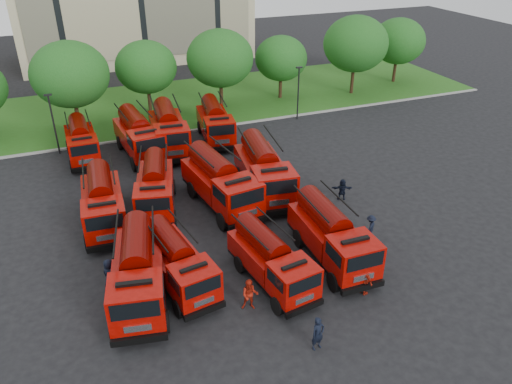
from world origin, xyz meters
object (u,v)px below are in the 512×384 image
at_px(fire_truck_3, 332,235).
at_px(fire_truck_4, 103,202).
at_px(firefighter_0, 317,348).
at_px(firefighter_2, 363,293).
at_px(fire_truck_7, 264,170).
at_px(fire_truck_6, 220,182).
at_px(fire_truck_9, 139,135).
at_px(fire_truck_10, 168,130).
at_px(firefighter_3, 369,237).
at_px(fire_truck_1, 178,262).
at_px(firefighter_4, 112,288).
at_px(fire_truck_11, 215,122).
at_px(fire_truck_5, 155,187).
at_px(firefighter_1, 250,308).
at_px(fire_truck_0, 138,271).
at_px(fire_truck_2, 271,260).
at_px(firefighter_5, 341,199).
at_px(fire_truck_8, 81,141).

height_order(fire_truck_3, fire_truck_4, same).
xyz_separation_m(firefighter_0, firefighter_2, (4.03, 2.45, 0.00)).
bearing_deg(fire_truck_7, fire_truck_6, -163.39).
xyz_separation_m(fire_truck_4, fire_truck_9, (4.03, 9.86, 0.10)).
bearing_deg(fire_truck_7, firefighter_0, -95.54).
bearing_deg(fire_truck_10, fire_truck_9, -169.00).
xyz_separation_m(firefighter_0, firefighter_3, (7.22, 6.80, 0.00)).
relative_size(fire_truck_1, fire_truck_7, 0.81).
xyz_separation_m(fire_truck_4, fire_truck_7, (11.00, 0.10, 0.17)).
bearing_deg(fire_truck_1, firefighter_2, -35.69).
relative_size(fire_truck_3, firefighter_4, 3.92).
xyz_separation_m(fire_truck_11, firefighter_2, (0.87, -22.66, -1.62)).
xyz_separation_m(fire_truck_4, fire_truck_5, (3.49, 0.91, -0.04)).
bearing_deg(firefighter_4, firefighter_1, -166.10).
bearing_deg(fire_truck_0, fire_truck_1, 19.42).
xyz_separation_m(fire_truck_0, fire_truck_6, (6.82, 7.47, 0.09)).
relative_size(fire_truck_5, fire_truck_11, 0.99).
bearing_deg(fire_truck_0, firefighter_1, -19.11).
relative_size(fire_truck_2, fire_truck_3, 0.92).
bearing_deg(fire_truck_2, fire_truck_5, 103.69).
relative_size(fire_truck_6, firefighter_1, 4.58).
relative_size(fire_truck_3, firefighter_5, 4.63).
bearing_deg(firefighter_4, fire_truck_8, -42.74).
xyz_separation_m(fire_truck_3, firefighter_5, (4.15, 5.79, -1.63)).
bearing_deg(fire_truck_2, fire_truck_1, 152.49).
height_order(fire_truck_2, fire_truck_8, fire_truck_8).
distance_m(fire_truck_5, firefighter_0, 15.92).
height_order(fire_truck_0, fire_truck_2, fire_truck_0).
bearing_deg(firefighter_1, fire_truck_7, 86.82).
distance_m(fire_truck_5, firefighter_5, 12.85).
relative_size(fire_truck_0, fire_truck_11, 1.04).
xyz_separation_m(fire_truck_0, fire_truck_1, (2.11, 0.31, -0.23)).
xyz_separation_m(fire_truck_1, fire_truck_3, (8.62, -0.98, 0.18)).
height_order(fire_truck_5, fire_truck_9, fire_truck_9).
height_order(fire_truck_2, fire_truck_10, fire_truck_10).
bearing_deg(firefighter_1, fire_truck_1, 154.28).
xyz_separation_m(fire_truck_6, fire_truck_11, (3.18, 11.18, -0.15)).
relative_size(firefighter_3, firefighter_4, 0.85).
distance_m(fire_truck_0, fire_truck_2, 6.89).
xyz_separation_m(fire_truck_6, firefighter_3, (7.24, -7.13, -1.77)).
xyz_separation_m(fire_truck_0, firefighter_5, (14.89, 5.12, -1.68)).
bearing_deg(fire_truck_8, fire_truck_5, -69.17).
distance_m(fire_truck_10, firefighter_2, 22.68).
bearing_deg(firefighter_3, firefighter_1, -15.54).
height_order(fire_truck_4, fire_truck_11, fire_truck_4).
xyz_separation_m(fire_truck_3, fire_truck_4, (-11.55, 8.58, -0.00)).
bearing_deg(fire_truck_9, fire_truck_10, 0.04).
distance_m(fire_truck_1, fire_truck_2, 4.92).
bearing_deg(fire_truck_9, fire_truck_0, -105.31).
height_order(fire_truck_3, fire_truck_5, fire_truck_3).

